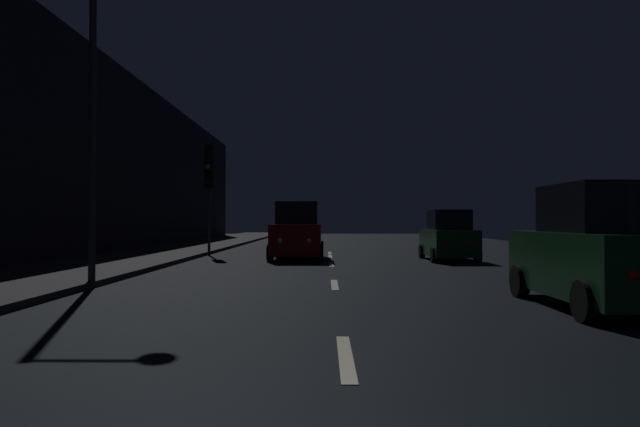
{
  "coord_description": "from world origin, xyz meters",
  "views": [
    {
      "loc": [
        -0.23,
        -3.41,
        1.49
      ],
      "look_at": [
        -0.4,
        17.1,
        1.77
      ],
      "focal_mm": 32.76,
      "sensor_mm": 36.0,
      "label": 1
    }
  ],
  "objects": [
    {
      "name": "building_facade_left",
      "position": [
        -10.17,
        21.0,
        4.39
      ],
      "size": [
        0.8,
        63.0,
        8.79
      ],
      "primitive_type": "cube",
      "color": "black",
      "rests_on": "ground"
    },
    {
      "name": "car_parked_right_near",
      "position": [
        4.47,
        6.6,
        0.97
      ],
      "size": [
        1.95,
        4.22,
        2.13
      ],
      "rotation": [
        0.0,
        0.0,
        1.57
      ],
      "color": "#0F3819",
      "rests_on": "ground"
    },
    {
      "name": "car_parked_right_far",
      "position": [
        4.47,
        18.79,
        0.88
      ],
      "size": [
        1.76,
        3.81,
        1.92
      ],
      "rotation": [
        0.0,
        0.0,
        1.57
      ],
      "color": "#0F3819",
      "rests_on": "ground"
    },
    {
      "name": "sidewalk_left",
      "position": [
        -7.57,
        24.5,
        0.07
      ],
      "size": [
        4.4,
        84.0,
        0.15
      ],
      "primitive_type": "cube",
      "color": "#28282B",
      "rests_on": "ground"
    },
    {
      "name": "traffic_light_far_left",
      "position": [
        -5.27,
        21.91,
        3.5
      ],
      "size": [
        0.36,
        0.48,
        4.82
      ],
      "rotation": [
        0.0,
        0.0,
        -1.74
      ],
      "color": "#38383A",
      "rests_on": "ground"
    },
    {
      "name": "lane_centerline",
      "position": [
        0.0,
        15.0,
        0.01
      ],
      "size": [
        0.16,
        23.03,
        0.01
      ],
      "color": "beige",
      "rests_on": "ground"
    },
    {
      "name": "ground",
      "position": [
        0.0,
        24.5,
        -0.01
      ],
      "size": [
        27.53,
        84.0,
        0.02
      ],
      "primitive_type": "cube",
      "color": "black"
    },
    {
      "name": "car_approaching_headlights",
      "position": [
        -1.32,
        19.54,
        1.03
      ],
      "size": [
        2.06,
        4.47,
        2.25
      ],
      "rotation": [
        0.0,
        0.0,
        -1.57
      ],
      "color": "maroon",
      "rests_on": "ground"
    },
    {
      "name": "streetlamp_overhead",
      "position": [
        -5.01,
        9.65,
        4.84
      ],
      "size": [
        1.7,
        0.44,
        7.33
      ],
      "color": "#2D2D30",
      "rests_on": "ground"
    }
  ]
}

